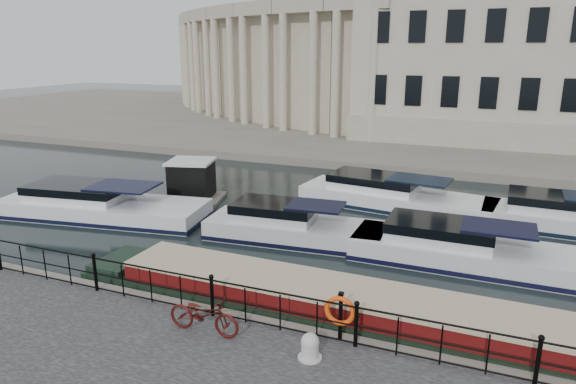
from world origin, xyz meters
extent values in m
plane|color=black|center=(0.00, 0.00, 0.00)|extent=(160.00, 160.00, 0.00)
cube|color=#6B665B|center=(0.00, 39.00, 0.28)|extent=(120.00, 42.00, 0.55)
cylinder|color=black|center=(-4.00, -2.25, 1.10)|extent=(0.10, 0.10, 1.10)
sphere|color=black|center=(-4.00, -2.25, 1.70)|extent=(0.14, 0.14, 0.14)
cylinder|color=black|center=(0.00, -2.25, 1.10)|extent=(0.10, 0.10, 1.10)
sphere|color=black|center=(0.00, -2.25, 1.70)|extent=(0.14, 0.14, 0.14)
cylinder|color=black|center=(4.00, -2.25, 1.10)|extent=(0.10, 0.10, 1.10)
sphere|color=black|center=(4.00, -2.25, 1.70)|extent=(0.14, 0.14, 0.14)
cylinder|color=black|center=(8.00, -2.25, 1.10)|extent=(0.10, 0.10, 1.10)
sphere|color=black|center=(8.00, -2.25, 1.70)|extent=(0.14, 0.14, 0.14)
cylinder|color=black|center=(0.00, -2.25, 1.60)|extent=(24.00, 0.05, 0.05)
cylinder|color=black|center=(0.00, -2.25, 1.10)|extent=(24.00, 0.04, 0.04)
cylinder|color=black|center=(0.00, -2.25, 0.63)|extent=(24.00, 0.04, 0.04)
cube|color=#ADA38C|center=(6.00, 33.00, 7.55)|extent=(20.00, 14.00, 14.00)
cube|color=#9E937F|center=(6.00, 33.00, 1.55)|extent=(20.30, 14.30, 2.00)
cube|color=#ADA38C|center=(-3.33, 29.02, 6.05)|extent=(5.73, 4.06, 11.00)
cube|color=#9E937F|center=(-3.76, 27.07, 10.95)|extent=(5.62, 2.73, 1.20)
cylinder|color=#ADA38C|center=(-2.28, 26.16, 5.45)|extent=(0.70, 0.70, 9.80)
cylinder|color=#ADA38C|center=(-5.49, 26.87, 5.45)|extent=(0.70, 0.70, 9.80)
cube|color=#ADA38C|center=(-8.29, 30.44, 6.05)|extent=(5.90, 4.56, 11.00)
cube|color=#9E937F|center=(-8.95, 28.56, 10.95)|extent=(5.62, 3.30, 1.20)
cylinder|color=#ADA38C|center=(-7.59, 27.47, 5.45)|extent=(0.70, 0.70, 9.80)
cylinder|color=#ADA38C|center=(-10.69, 28.56, 5.45)|extent=(0.70, 0.70, 9.80)
cube|color=#ADA38C|center=(-13.04, 32.44, 6.05)|extent=(5.99, 4.99, 11.00)
cube|color=#9E937F|center=(-13.92, 30.65, 10.95)|extent=(5.55, 3.83, 1.20)
cylinder|color=#ADA38C|center=(-12.70, 29.41, 5.45)|extent=(0.70, 0.70, 9.80)
cylinder|color=#ADA38C|center=(-15.65, 30.87, 5.45)|extent=(0.70, 0.70, 9.80)
cube|color=#ADA38C|center=(-17.52, 35.00, 6.05)|extent=(5.99, 5.36, 11.00)
cube|color=#9E937F|center=(-18.61, 33.33, 10.95)|extent=(5.40, 4.29, 1.20)
cylinder|color=#ADA38C|center=(-17.55, 31.95, 5.45)|extent=(0.70, 0.70, 9.80)
cylinder|color=#ADA38C|center=(-20.30, 33.75, 5.45)|extent=(0.70, 0.70, 9.80)
cube|color=#ADA38C|center=(-21.66, 38.07, 6.05)|extent=(5.91, 5.64, 11.00)
cube|color=#9E937F|center=(-22.94, 36.54, 10.95)|extent=(5.16, 4.70, 1.20)
cylinder|color=#ADA38C|center=(-22.05, 35.05, 5.45)|extent=(0.70, 0.70, 9.80)
cylinder|color=#ADA38C|center=(-24.57, 37.16, 5.45)|extent=(0.70, 0.70, 9.80)
cube|color=#ADA38C|center=(-25.40, 41.62, 6.05)|extent=(5.74, 5.85, 11.00)
cube|color=#9E937F|center=(-26.86, 40.25, 10.95)|extent=(4.86, 5.04, 1.20)
cylinder|color=#ADA38C|center=(-26.15, 38.67, 5.45)|extent=(0.70, 0.70, 9.80)
cylinder|color=#ADA38C|center=(-28.40, 41.06, 5.45)|extent=(0.70, 0.70, 9.80)
cube|color=#ADA38C|center=(-28.69, 45.59, 6.05)|extent=(5.49, 5.97, 11.00)
cube|color=#9E937F|center=(-30.30, 44.41, 10.95)|extent=(4.48, 5.30, 1.20)
cylinder|color=#ADA38C|center=(-29.79, 42.75, 5.45)|extent=(0.70, 0.70, 9.80)
cylinder|color=#ADA38C|center=(-31.73, 45.40, 5.45)|extent=(0.70, 0.70, 9.80)
cube|color=#ADA38C|center=(-31.48, 49.93, 6.05)|extent=(5.16, 6.00, 11.00)
cube|color=#9E937F|center=(-33.23, 48.95, 10.95)|extent=(4.04, 5.49, 1.20)
cylinder|color=#ADA38C|center=(-32.92, 47.24, 5.45)|extent=(0.70, 0.70, 9.80)
cylinder|color=#ADA38C|center=(-34.53, 50.10, 5.45)|extent=(0.70, 0.70, 9.80)
cube|color=#ADA38C|center=(-33.74, 54.56, 6.05)|extent=(4.76, 5.95, 11.00)
cube|color=#9E937F|center=(-35.58, 53.80, 10.95)|extent=(3.54, 5.60, 1.20)
cylinder|color=#ADA38C|center=(-35.48, 52.07, 5.45)|extent=(0.70, 0.70, 9.80)
cylinder|color=#ADA38C|center=(-36.74, 55.10, 5.45)|extent=(0.70, 0.70, 9.80)
imported|color=#450F0C|center=(0.25, -3.10, 1.07)|extent=(1.99, 0.70, 1.04)
cylinder|color=beige|center=(3.14, -3.15, 0.77)|extent=(0.41, 0.41, 0.43)
sphere|color=beige|center=(3.14, -3.15, 0.98)|extent=(0.43, 0.43, 0.43)
cylinder|color=beige|center=(3.14, -3.15, 0.57)|extent=(0.58, 0.58, 0.04)
cylinder|color=black|center=(3.56, -2.10, 1.18)|extent=(0.10, 0.10, 1.25)
cube|color=black|center=(3.56, -2.10, 1.80)|extent=(0.13, 0.13, 0.08)
torus|color=#FF4F0D|center=(3.56, -2.18, 1.38)|extent=(0.79, 0.13, 0.79)
cube|color=black|center=(3.08, -0.59, 0.10)|extent=(16.73, 2.49, 1.00)
cube|color=#550C0C|center=(3.08, -0.59, 0.75)|extent=(13.38, 2.10, 0.78)
cube|color=tan|center=(3.08, -0.59, 1.15)|extent=(13.38, 2.17, 0.11)
cube|color=#6B665B|center=(-7.48, 8.59, 0.05)|extent=(3.55, 3.19, 0.25)
cube|color=black|center=(-7.48, 8.59, 1.10)|extent=(2.45, 2.45, 1.80)
cube|color=silver|center=(-7.48, 8.59, 2.05)|extent=(2.69, 2.69, 0.12)
cube|color=white|center=(-9.88, 4.68, 0.20)|extent=(10.07, 4.47, 1.20)
cube|color=black|center=(-9.88, 4.68, 0.12)|extent=(10.17, 4.52, 0.18)
cube|color=white|center=(-11.03, 4.51, 1.05)|extent=(4.70, 3.13, 0.90)
cube|color=black|center=(-8.72, 4.86, 1.55)|extent=(3.20, 2.55, 0.08)
cube|color=silver|center=(-0.52, 5.27, 0.20)|extent=(7.41, 3.00, 1.20)
cube|color=black|center=(-0.52, 5.27, 0.12)|extent=(7.48, 3.03, 0.18)
cube|color=silver|center=(-1.38, 5.19, 1.05)|extent=(3.41, 2.24, 0.90)
cube|color=black|center=(0.35, 5.34, 1.55)|extent=(2.30, 1.86, 0.08)
cube|color=white|center=(6.15, 5.28, 0.20)|extent=(8.23, 2.64, 1.20)
cube|color=black|center=(6.15, 5.28, 0.12)|extent=(8.31, 2.66, 0.18)
cube|color=white|center=(5.16, 5.29, 1.05)|extent=(3.71, 2.14, 0.90)
cube|color=black|center=(7.13, 5.28, 1.55)|extent=(2.47, 1.83, 0.08)
cube|color=white|center=(2.46, 11.26, 0.20)|extent=(9.61, 3.99, 1.20)
cube|color=black|center=(2.46, 11.26, 0.12)|extent=(9.71, 4.03, 0.18)
cube|color=white|center=(1.35, 11.40, 1.05)|extent=(4.46, 2.83, 0.90)
cube|color=black|center=(3.57, 11.11, 1.55)|extent=(3.03, 2.31, 0.08)
cube|color=silver|center=(9.84, 10.73, 0.20)|extent=(6.78, 2.86, 1.20)
cube|color=black|center=(9.84, 10.73, 0.12)|extent=(6.85, 2.89, 0.18)
cube|color=silver|center=(9.03, 10.75, 1.05)|extent=(3.09, 2.26, 0.90)
camera|label=1|loc=(6.62, -13.14, 7.60)|focal=32.00mm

